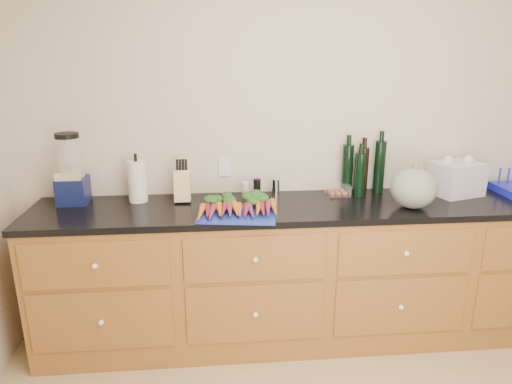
{
  "coord_description": "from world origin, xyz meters",
  "views": [
    {
      "loc": [
        -0.66,
        -1.4,
        1.86
      ],
      "look_at": [
        -0.43,
        1.2,
        1.06
      ],
      "focal_mm": 32.0,
      "sensor_mm": 36.0,
      "label": 1
    }
  ],
  "objects": [
    {
      "name": "grinder_salt",
      "position": [
        -0.47,
        1.48,
        0.99
      ],
      "size": [
        0.05,
        0.05,
        0.11
      ],
      "primitive_type": "cylinder",
      "color": "silver",
      "rests_on": "countertop"
    },
    {
      "name": "countertop",
      "position": [
        0.0,
        1.3,
        0.92
      ],
      "size": [
        3.64,
        0.62,
        0.04
      ],
      "primitive_type": "cube",
      "color": "black",
      "rests_on": "cabinets"
    },
    {
      "name": "bottles",
      "position": [
        0.33,
        1.51,
        1.1
      ],
      "size": [
        0.3,
        0.15,
        0.36
      ],
      "color": "black",
      "rests_on": "countertop"
    },
    {
      "name": "blender_appliance",
      "position": [
        -1.57,
        1.46,
        1.14
      ],
      "size": [
        0.18,
        0.18,
        0.45
      ],
      "color": "#0E1642",
      "rests_on": "countertop"
    },
    {
      "name": "knife_block",
      "position": [
        -0.88,
        1.44,
        1.04
      ],
      "size": [
        0.1,
        0.1,
        0.2
      ],
      "primitive_type": "cube",
      "color": "tan",
      "rests_on": "countertop"
    },
    {
      "name": "grocery_bag",
      "position": [
        0.95,
        1.42,
        1.05
      ],
      "size": [
        0.36,
        0.31,
        0.22
      ],
      "primitive_type": null,
      "rotation": [
        0.0,
        0.0,
        0.28
      ],
      "color": "white",
      "rests_on": "countertop"
    },
    {
      "name": "tomato_box",
      "position": [
        0.15,
        1.47,
        0.98
      ],
      "size": [
        0.15,
        0.12,
        0.07
      ],
      "primitive_type": "cube",
      "color": "white",
      "rests_on": "countertop"
    },
    {
      "name": "cutting_board",
      "position": [
        -0.54,
        1.14,
        0.95
      ],
      "size": [
        0.49,
        0.4,
        0.01
      ],
      "primitive_type": "cube",
      "rotation": [
        0.0,
        0.0,
        -0.15
      ],
      "color": "#1D32A5",
      "rests_on": "countertop"
    },
    {
      "name": "squash",
      "position": [
        0.54,
        1.18,
        1.07
      ],
      "size": [
        0.28,
        0.28,
        0.25
      ],
      "primitive_type": "ellipsoid",
      "color": "slate",
      "rests_on": "countertop"
    },
    {
      "name": "paper_towel",
      "position": [
        -1.16,
        1.46,
        1.07
      ],
      "size": [
        0.12,
        0.12,
        0.26
      ],
      "primitive_type": "cylinder",
      "color": "silver",
      "rests_on": "countertop"
    },
    {
      "name": "carrots",
      "position": [
        -0.54,
        1.18,
        0.98
      ],
      "size": [
        0.47,
        0.32,
        0.06
      ],
      "color": "#CE6918",
      "rests_on": "cutting_board"
    },
    {
      "name": "cabinets",
      "position": [
        0.0,
        1.3,
        0.45
      ],
      "size": [
        3.6,
        0.64,
        0.9
      ],
      "color": "brown",
      "rests_on": "ground"
    },
    {
      "name": "grinder_pepper",
      "position": [
        -0.39,
        1.48,
        1.0
      ],
      "size": [
        0.05,
        0.05,
        0.12
      ],
      "primitive_type": "cylinder",
      "color": "black",
      "rests_on": "countertop"
    },
    {
      "name": "canister_chrome",
      "position": [
        -0.27,
        1.48,
        1.0
      ],
      "size": [
        0.05,
        0.05,
        0.12
      ],
      "primitive_type": "cylinder",
      "color": "silver",
      "rests_on": "countertop"
    },
    {
      "name": "wall_back",
      "position": [
        0.0,
        1.62,
        1.3
      ],
      "size": [
        4.1,
        0.05,
        2.6
      ],
      "primitive_type": "cube",
      "color": "beige",
      "rests_on": "ground"
    }
  ]
}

